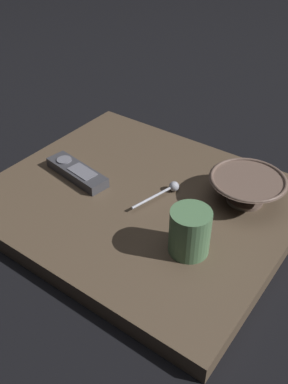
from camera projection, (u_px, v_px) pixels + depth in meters
name	position (u px, v px, depth m)	size (l,w,h in m)	color
ground_plane	(141.00, 209.00, 0.98)	(6.00, 6.00, 0.00)	black
table	(141.00, 202.00, 0.96)	(0.65, 0.56, 0.04)	#4C3D2D
cereal_bowl	(247.00, 188.00, 0.92)	(0.17, 0.17, 0.06)	brown
coffee_mug	(190.00, 232.00, 0.79)	(0.08, 0.08, 0.09)	#4C724C
teaspoon	(168.00, 189.00, 0.95)	(0.04, 0.14, 0.02)	#A3A5B2
tv_remote_near	(77.00, 172.00, 1.01)	(0.18, 0.08, 0.03)	#38383D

